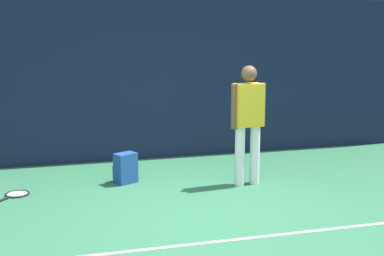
% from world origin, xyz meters
% --- Properties ---
extents(ground_plane, '(12.00, 12.00, 0.00)m').
position_xyz_m(ground_plane, '(0.00, 0.00, 0.00)').
color(ground_plane, '#2D6B47').
extents(back_fence, '(10.00, 0.10, 2.71)m').
position_xyz_m(back_fence, '(0.00, 3.00, 1.35)').
color(back_fence, '#141E38').
rests_on(back_fence, ground).
extents(court_line, '(9.00, 0.05, 0.00)m').
position_xyz_m(court_line, '(0.00, -0.78, 0.00)').
color(court_line, white).
rests_on(court_line, ground).
extents(tennis_player, '(0.53, 0.26, 1.70)m').
position_xyz_m(tennis_player, '(1.01, 1.09, 0.97)').
color(tennis_player, white).
rests_on(tennis_player, ground).
extents(tennis_racket, '(0.52, 0.59, 0.03)m').
position_xyz_m(tennis_racket, '(-2.17, 1.43, 0.01)').
color(tennis_racket, black).
rests_on(tennis_racket, ground).
extents(backpack, '(0.36, 0.37, 0.44)m').
position_xyz_m(backpack, '(-0.66, 1.63, 0.21)').
color(backpack, '#1E478C').
rests_on(backpack, ground).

